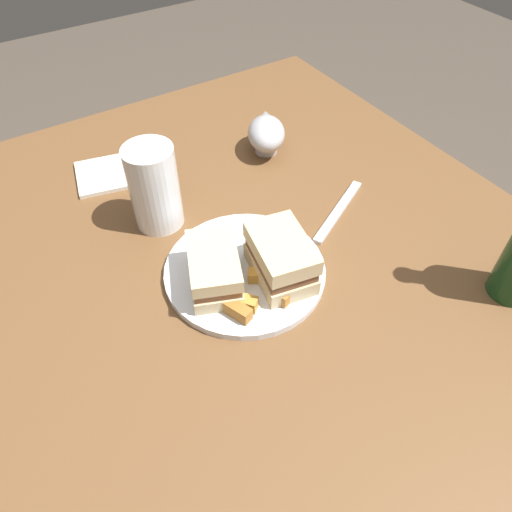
{
  "coord_description": "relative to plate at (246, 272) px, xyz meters",
  "views": [
    {
      "loc": [
        0.42,
        -0.29,
        1.28
      ],
      "look_at": [
        0.0,
        -0.02,
        0.74
      ],
      "focal_mm": 33.37,
      "sensor_mm": 36.0,
      "label": 1
    }
  ],
  "objects": [
    {
      "name": "fork",
      "position": [
        -0.04,
        0.21,
        -0.0
      ],
      "size": [
        0.1,
        0.17,
        0.01
      ],
      "primitive_type": "cube",
      "rotation": [
        0.0,
        0.0,
        5.2
      ],
      "color": "silver",
      "rests_on": "dining_table"
    },
    {
      "name": "plate",
      "position": [
        0.0,
        0.0,
        0.0
      ],
      "size": [
        0.25,
        0.25,
        0.01
      ],
      "primitive_type": "cylinder",
      "color": "white",
      "rests_on": "dining_table"
    },
    {
      "name": "pint_glass",
      "position": [
        -0.18,
        -0.06,
        0.06
      ],
      "size": [
        0.08,
        0.08,
        0.15
      ],
      "color": "white",
      "rests_on": "dining_table"
    },
    {
      "name": "potato_wedge_back",
      "position": [
        0.02,
        -0.07,
        0.02
      ],
      "size": [
        0.02,
        0.05,
        0.02
      ],
      "primitive_type": "cube",
      "rotation": [
        0.0,
        0.0,
        4.57
      ],
      "color": "#AD702D",
      "rests_on": "plate"
    },
    {
      "name": "potato_wedge_left_edge",
      "position": [
        0.03,
        0.01,
        0.02
      ],
      "size": [
        0.04,
        0.04,
        0.02
      ],
      "primitive_type": "cube",
      "rotation": [
        0.0,
        0.0,
        4.16
      ],
      "color": "gold",
      "rests_on": "plate"
    },
    {
      "name": "gravy_boat",
      "position": [
        -0.26,
        0.21,
        0.04
      ],
      "size": [
        0.13,
        0.12,
        0.07
      ],
      "color": "#B7B7BC",
      "rests_on": "dining_table"
    },
    {
      "name": "sandwich_half_left",
      "position": [
        0.0,
        -0.05,
        0.04
      ],
      "size": [
        0.14,
        0.11,
        0.06
      ],
      "color": "beige",
      "rests_on": "plate"
    },
    {
      "name": "sandwich_half_right",
      "position": [
        0.04,
        0.04,
        0.04
      ],
      "size": [
        0.13,
        0.1,
        0.07
      ],
      "color": "beige",
      "rests_on": "plate"
    },
    {
      "name": "potato_wedge_front",
      "position": [
        0.08,
        0.03,
        0.02
      ],
      "size": [
        0.03,
        0.05,
        0.02
      ],
      "primitive_type": "cube",
      "rotation": [
        0.0,
        0.0,
        1.87
      ],
      "color": "#AD702D",
      "rests_on": "plate"
    },
    {
      "name": "potato_wedge_right_edge",
      "position": [
        0.06,
        -0.04,
        0.02
      ],
      "size": [
        0.04,
        0.04,
        0.02
      ],
      "primitive_type": "cube",
      "rotation": [
        0.0,
        0.0,
        3.82
      ],
      "color": "gold",
      "rests_on": "plate"
    },
    {
      "name": "potato_wedge_middle",
      "position": [
        0.07,
        -0.05,
        0.02
      ],
      "size": [
        0.04,
        0.03,
        0.02
      ],
      "primitive_type": "cube",
      "rotation": [
        0.0,
        0.0,
        3.52
      ],
      "color": "#AD702D",
      "rests_on": "plate"
    },
    {
      "name": "ground_plane",
      "position": [
        -0.0,
        0.04,
        -0.72
      ],
      "size": [
        6.0,
        6.0,
        0.0
      ],
      "primitive_type": "plane",
      "color": "#4C4238"
    },
    {
      "name": "napkin",
      "position": [
        -0.36,
        -0.11,
        -0.0
      ],
      "size": [
        0.13,
        0.11,
        0.01
      ],
      "primitive_type": "cube",
      "rotation": [
        0.0,
        0.0,
        -0.22
      ],
      "color": "silver",
      "rests_on": "dining_table"
    },
    {
      "name": "dining_table",
      "position": [
        -0.0,
        0.04,
        -0.36
      ],
      "size": [
        1.17,
        0.95,
        0.71
      ],
      "primitive_type": "cube",
      "color": "brown",
      "rests_on": "ground"
    }
  ]
}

